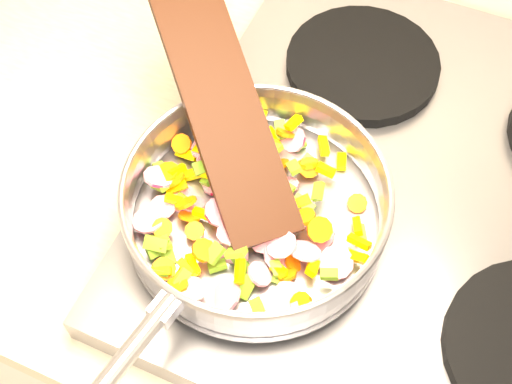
% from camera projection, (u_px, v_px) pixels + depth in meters
% --- Properties ---
extents(cooktop, '(0.60, 0.60, 0.04)m').
position_uv_depth(cooktop, '(436.00, 203.00, 0.81)').
color(cooktop, '#939399').
rests_on(cooktop, counter_top).
extents(grate_fl, '(0.19, 0.19, 0.02)m').
position_uv_depth(grate_fl, '(274.00, 247.00, 0.74)').
color(grate_fl, black).
rests_on(grate_fl, cooktop).
extents(grate_bl, '(0.19, 0.19, 0.02)m').
position_uv_depth(grate_bl, '(363.00, 64.00, 0.88)').
color(grate_bl, black).
rests_on(grate_bl, cooktop).
extents(saute_pan, '(0.32, 0.48, 0.06)m').
position_uv_depth(saute_pan, '(255.00, 205.00, 0.72)').
color(saute_pan, '#9E9EA5').
rests_on(saute_pan, grate_fl).
extents(vegetable_heap, '(0.26, 0.25, 0.05)m').
position_uv_depth(vegetable_heap, '(242.00, 210.00, 0.74)').
color(vegetable_heap, '#69A01D').
rests_on(vegetable_heap, saute_pan).
extents(wooden_spatula, '(0.27, 0.28, 0.13)m').
position_uv_depth(wooden_spatula, '(217.00, 90.00, 0.74)').
color(wooden_spatula, black).
rests_on(wooden_spatula, saute_pan).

